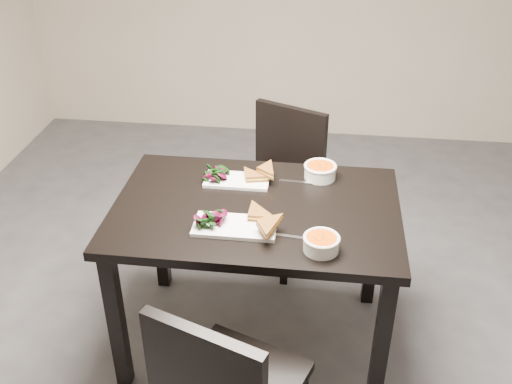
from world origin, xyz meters
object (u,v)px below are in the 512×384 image
plate_near (235,226)px  plate_far (237,180)px  chair_far (280,176)px  soup_bowl_far (320,170)px  soup_bowl_near (321,243)px  table (256,226)px

plate_near → plate_far: plate_near is taller
chair_far → soup_bowl_far: size_ratio=5.73×
soup_bowl_near → table: bearing=135.6°
chair_far → plate_far: chair_far is taller
plate_near → soup_bowl_near: size_ratio=2.36×
plate_near → chair_far: bearing=83.6°
chair_far → soup_bowl_far: (0.22, -0.46, 0.30)m
plate_near → soup_bowl_far: size_ratio=2.22×
soup_bowl_near → plate_far: soup_bowl_near is taller
plate_far → soup_bowl_far: bearing=13.0°
table → plate_near: plate_near is taller
chair_far → plate_near: size_ratio=2.58×
table → plate_far: bearing=119.9°
chair_far → soup_bowl_far: chair_far is taller
plate_near → soup_bowl_far: 0.55m
table → plate_far: plate_far is taller
soup_bowl_near → soup_bowl_far: 0.55m
plate_far → soup_bowl_far: size_ratio=1.94×
plate_far → soup_bowl_far: 0.38m
table → plate_far: (-0.11, 0.19, 0.11)m
chair_far → plate_far: bearing=-81.4°
soup_bowl_near → soup_bowl_far: (-0.02, 0.55, 0.00)m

